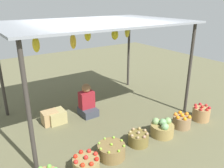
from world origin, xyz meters
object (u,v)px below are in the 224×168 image
Objects in this scene: basket_oranges at (182,121)px; basket_red_tomatoes at (86,165)px; basket_cabbages at (162,128)px; basket_limes at (111,151)px; vendor_person at (87,103)px; basket_potatoes at (138,139)px; wooden_crate_near_vendor at (50,118)px; basket_red_apples at (201,113)px; wooden_crate_stacked_rear at (56,117)px.

basket_red_tomatoes is at bearing -178.45° from basket_oranges.
basket_cabbages is 1.22× the size of basket_oranges.
vendor_person is at bearing 75.94° from basket_limes.
basket_cabbages is (1.23, -0.01, 0.03)m from basket_limes.
wooden_crate_near_vendor is (-1.12, 1.67, 0.03)m from basket_potatoes.
vendor_person is 2.05× the size of basket_oranges.
basket_limes is 1.77m from wooden_crate_near_vendor.
basket_red_tomatoes is at bearing -174.57° from basket_potatoes.
basket_red_tomatoes reaches higher than wooden_crate_near_vendor.
basket_red_apples is at bearing -2.36° from basket_cabbages.
vendor_person is at bearing 130.51° from basket_oranges.
vendor_person is at bearing 116.98° from basket_cabbages.
basket_oranges is at bearing 1.55° from basket_red_tomatoes.
wooden_crate_stacked_rear is at bearing 120.45° from basket_potatoes.
vendor_person reaches higher than basket_cabbages.
wooden_crate_near_vendor reaches higher than wooden_crate_stacked_rear.
basket_limes is 1.25× the size of basket_potatoes.
vendor_person reaches higher than wooden_crate_stacked_rear.
basket_red_tomatoes is 1.13× the size of basket_oranges.
wooden_crate_near_vendor is at bearing 88.22° from basket_red_tomatoes.
basket_limes is 0.63m from basket_potatoes.
basket_red_tomatoes is 0.55m from basket_limes.
vendor_person is 2.17m from basket_oranges.
basket_cabbages is 1.21× the size of basket_red_apples.
vendor_person is 2.02× the size of basket_red_apples.
basket_limes is 1.05× the size of basket_cabbages.
basket_potatoes is (0.23, -1.59, -0.18)m from vendor_person.
basket_limes is 1.31× the size of wooden_crate_stacked_rear.
wooden_crate_near_vendor is at bearing 172.97° from wooden_crate_stacked_rear.
basket_oranges is 2.87m from wooden_crate_near_vendor.
basket_oranges is at bearing -38.40° from wooden_crate_stacked_rear.
wooden_crate_stacked_rear is (-2.15, 1.71, 0.01)m from basket_oranges.
basket_oranges is 0.99× the size of basket_red_apples.
basket_red_apples reaches higher than basket_red_tomatoes.
basket_red_apples reaches higher than basket_limes.
basket_red_tomatoes is 1.78m from basket_cabbages.
basket_cabbages is 2.42m from wooden_crate_near_vendor.
basket_oranges is (1.81, -0.03, 0.02)m from basket_limes.
basket_cabbages reaches higher than basket_limes.
basket_red_apples reaches higher than basket_oranges.
vendor_person reaches higher than basket_red_apples.
basket_oranges is at bearing -2.34° from basket_potatoes.
basket_red_apples is 1.17× the size of wooden_crate_near_vendor.
basket_red_tomatoes is 2.97m from basket_red_apples.
basket_limes is 1.81m from basket_oranges.
basket_red_apples reaches higher than basket_potatoes.
basket_red_apples is (2.02, -1.68, -0.14)m from vendor_person.
basket_red_apples is (2.43, -0.06, 0.04)m from basket_limes.
basket_oranges is (1.40, -1.64, -0.16)m from vendor_person.
basket_red_tomatoes is at bearing -96.34° from wooden_crate_stacked_rear.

